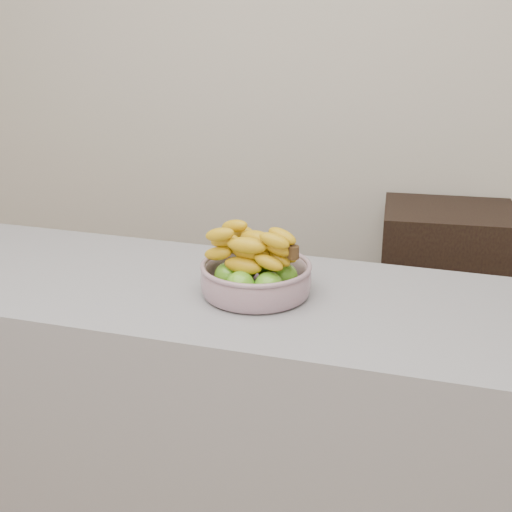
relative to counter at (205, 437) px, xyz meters
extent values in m
cube|color=beige|center=(0.00, 1.28, 0.90)|extent=(4.00, 0.05, 2.70)
cube|color=gray|center=(0.00, 0.00, 0.00)|extent=(2.00, 0.60, 0.90)
cube|color=black|center=(0.57, 1.06, -0.02)|extent=(0.51, 0.43, 0.85)
cylinder|color=#9EAEBE|center=(0.15, 0.00, 0.46)|extent=(0.23, 0.23, 0.01)
torus|color=#9EAEBE|center=(0.15, 0.00, 0.52)|extent=(0.27, 0.27, 0.01)
sphere|color=#49971A|center=(0.13, -0.07, 0.50)|extent=(0.07, 0.07, 0.07)
sphere|color=#49971A|center=(0.20, -0.05, 0.50)|extent=(0.07, 0.07, 0.07)
sphere|color=#49971A|center=(0.21, 0.02, 0.50)|extent=(0.07, 0.07, 0.07)
sphere|color=#49971A|center=(0.17, 0.07, 0.50)|extent=(0.07, 0.07, 0.07)
sphere|color=#49971A|center=(0.10, 0.05, 0.50)|extent=(0.07, 0.07, 0.07)
sphere|color=#49971A|center=(0.08, -0.02, 0.50)|extent=(0.07, 0.07, 0.07)
ellipsoid|color=yellow|center=(0.13, -0.04, 0.54)|extent=(0.18, 0.07, 0.04)
ellipsoid|color=yellow|center=(0.14, 0.00, 0.54)|extent=(0.18, 0.09, 0.04)
ellipsoid|color=yellow|center=(0.15, 0.04, 0.54)|extent=(0.17, 0.10, 0.04)
ellipsoid|color=yellow|center=(0.14, -0.02, 0.57)|extent=(0.18, 0.06, 0.04)
ellipsoid|color=yellow|center=(0.15, 0.02, 0.57)|extent=(0.17, 0.11, 0.04)
ellipsoid|color=yellow|center=(0.15, 0.00, 0.60)|extent=(0.18, 0.09, 0.04)
ellipsoid|color=yellow|center=(0.14, -0.04, 0.59)|extent=(0.17, 0.05, 0.04)
cylinder|color=#3B2712|center=(0.25, -0.03, 0.58)|extent=(0.03, 0.03, 0.03)
camera|label=1|loc=(0.62, -1.55, 1.16)|focal=50.00mm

